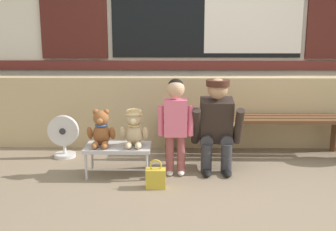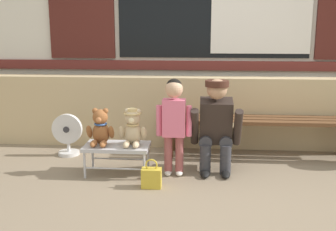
# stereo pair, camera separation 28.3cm
# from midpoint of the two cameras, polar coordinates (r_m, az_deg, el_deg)

# --- Properties ---
(ground_plane) EXTENTS (60.00, 60.00, 0.00)m
(ground_plane) POSITION_cam_midpoint_polar(r_m,az_deg,el_deg) (3.80, 4.96, -10.16)
(ground_plane) COLOR #84725B
(brick_low_wall) EXTENTS (6.98, 0.25, 0.85)m
(brick_low_wall) POSITION_cam_midpoint_polar(r_m,az_deg,el_deg) (5.04, 3.89, 0.53)
(brick_low_wall) COLOR tan
(brick_low_wall) RESTS_ON ground
(shop_facade) EXTENTS (7.13, 0.26, 3.24)m
(shop_facade) POSITION_cam_midpoint_polar(r_m,az_deg,el_deg) (5.46, 3.83, 14.23)
(shop_facade) COLOR silver
(shop_facade) RESTS_ON ground
(wooden_bench_long) EXTENTS (2.10, 0.40, 0.44)m
(wooden_bench_long) POSITION_cam_midpoint_polar(r_m,az_deg,el_deg) (4.75, 10.13, -1.00)
(wooden_bench_long) COLOR brown
(wooden_bench_long) RESTS_ON ground
(small_display_bench) EXTENTS (0.64, 0.36, 0.30)m
(small_display_bench) POSITION_cam_midpoint_polar(r_m,az_deg,el_deg) (4.11, -8.87, -4.61)
(small_display_bench) COLOR #BCBCC1
(small_display_bench) RESTS_ON ground
(teddy_bear_plain) EXTENTS (0.28, 0.26, 0.36)m
(teddy_bear_plain) POSITION_cam_midpoint_polar(r_m,az_deg,el_deg) (4.09, -11.17, -1.91)
(teddy_bear_plain) COLOR #93562D
(teddy_bear_plain) RESTS_ON small_display_bench
(teddy_bear_with_hat) EXTENTS (0.28, 0.27, 0.36)m
(teddy_bear_with_hat) POSITION_cam_midpoint_polar(r_m,az_deg,el_deg) (4.03, -6.71, -1.82)
(teddy_bear_with_hat) COLOR #CCB289
(teddy_bear_with_hat) RESTS_ON small_display_bench
(child_standing) EXTENTS (0.35, 0.18, 0.96)m
(child_standing) POSITION_cam_midpoint_polar(r_m,az_deg,el_deg) (3.99, -0.97, -0.14)
(child_standing) COLOR #994C4C
(child_standing) RESTS_ON ground
(adult_crouching) EXTENTS (0.50, 0.49, 0.95)m
(adult_crouching) POSITION_cam_midpoint_polar(r_m,az_deg,el_deg) (4.15, 4.88, -1.27)
(adult_crouching) COLOR #333338
(adult_crouching) RESTS_ON ground
(handbag_on_ground) EXTENTS (0.18, 0.11, 0.27)m
(handbag_on_ground) POSITION_cam_midpoint_polar(r_m,az_deg,el_deg) (3.80, -3.86, -8.59)
(handbag_on_ground) COLOR gold
(handbag_on_ground) RESTS_ON ground
(floor_fan) EXTENTS (0.34, 0.24, 0.48)m
(floor_fan) POSITION_cam_midpoint_polar(r_m,az_deg,el_deg) (4.79, -15.85, -2.85)
(floor_fan) COLOR silver
(floor_fan) RESTS_ON ground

